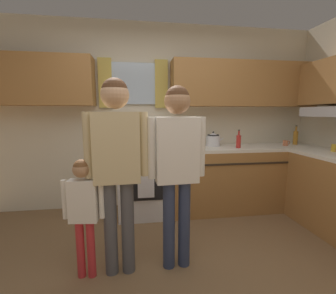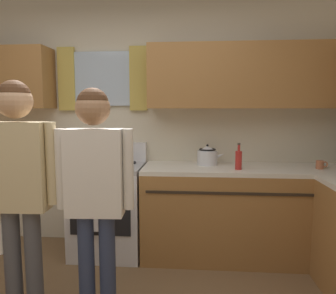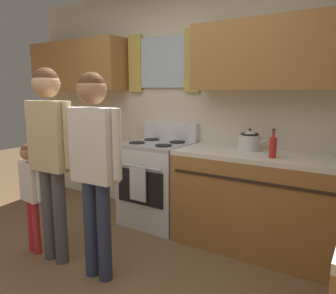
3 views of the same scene
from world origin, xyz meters
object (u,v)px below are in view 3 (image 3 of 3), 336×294
object	(u,v)px
adult_holding_child	(50,143)
adult_in_plaid	(94,153)
stovetop_kettle	(250,140)
small_child	(31,185)
bottle_sauce_red	(273,147)
stove_oven	(158,181)

from	to	relation	value
adult_holding_child	adult_in_plaid	world-z (taller)	adult_holding_child
stovetop_kettle	small_child	size ratio (longest dim) A/B	0.27
bottle_sauce_red	small_child	size ratio (longest dim) A/B	0.24
stove_oven	adult_in_plaid	bearing A→B (deg)	-78.84
stovetop_kettle	adult_in_plaid	distance (m)	1.46
bottle_sauce_red	adult_in_plaid	size ratio (longest dim) A/B	0.15
stovetop_kettle	small_child	world-z (taller)	stovetop_kettle
bottle_sauce_red	stovetop_kettle	bearing A→B (deg)	140.43
stovetop_kettle	adult_holding_child	size ratio (longest dim) A/B	0.17
stove_oven	adult_holding_child	size ratio (longest dim) A/B	0.67
stovetop_kettle	adult_holding_child	bearing A→B (deg)	-134.93
stovetop_kettle	adult_in_plaid	xyz separation A→B (m)	(-0.76, -1.25, 0.00)
stove_oven	small_child	world-z (taller)	stove_oven
stove_oven	adult_holding_child	distance (m)	1.32
bottle_sauce_red	adult_holding_child	distance (m)	1.84
adult_holding_child	adult_in_plaid	distance (m)	0.50
stove_oven	bottle_sauce_red	bearing A→B (deg)	-6.08
stovetop_kettle	bottle_sauce_red	bearing A→B (deg)	-39.57
adult_in_plaid	small_child	bearing A→B (deg)	-177.86
stove_oven	stovetop_kettle	size ratio (longest dim) A/B	4.02
stove_oven	adult_holding_child	world-z (taller)	adult_holding_child
adult_holding_child	adult_in_plaid	size ratio (longest dim) A/B	1.03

